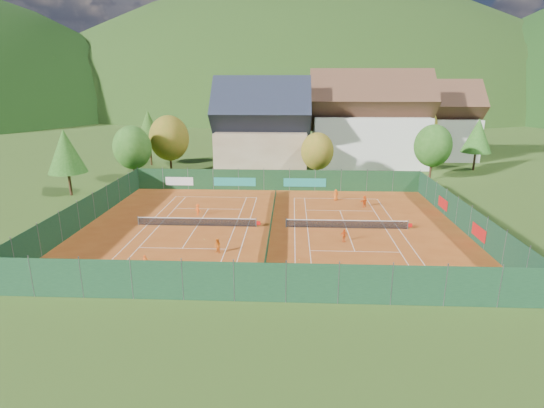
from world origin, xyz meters
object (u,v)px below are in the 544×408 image
Objects in this scene: chalet at (262,132)px; player_left_far at (198,210)px; ball_hopper at (431,270)px; player_left_near at (145,262)px; hotel_block_a at (369,125)px; hotel_block_b at (432,125)px; player_left_mid at (218,246)px; player_right_far_a at (336,195)px; player_right_near at (344,235)px; player_right_far_b at (364,201)px.

chalet reaches higher than player_left_far.
ball_hopper is 0.65× the size of player_left_near.
chalet is at bearing 111.45° from ball_hopper.
hotel_block_a is at bearing 86.67° from ball_hopper.
hotel_block_b reaches higher than player_left_far.
player_left_far is at bearing 145.36° from ball_hopper.
player_left_near is 0.91× the size of player_left_far.
hotel_block_a reaches higher than chalet.
hotel_block_a reaches higher than player_left_mid.
player_left_mid is 22.19m from player_right_far_a.
player_left_far is 17.75m from player_right_near.
hotel_block_a reaches higher than player_right_far_b.
hotel_block_b reaches higher than player_left_mid.
ball_hopper is at bearing 88.37° from player_right_far_a.
hotel_block_a is at bearing 27.85° from player_left_near.
hotel_block_b is 21.60× the size of ball_hopper.
ball_hopper is 19.56m from player_right_far_b.
ball_hopper is 9.51m from player_right_near.
chalet is 35.85m from hotel_block_b.
hotel_block_b reaches higher than player_left_near.
chalet is at bearing -162.47° from hotel_block_a.
player_right_far_b is at bearing -57.13° from chalet.
hotel_block_a is 41.13m from player_left_far.
player_left_near is 6.51m from player_left_mid.
player_left_mid is at bearing -123.87° from hotel_block_b.
player_left_far is at bearing 146.91° from player_left_mid.
hotel_block_b is 11.73× the size of player_right_far_a.
hotel_block_a reaches higher than player_right_far_a.
ball_hopper is at bearing -67.39° from player_right_near.
player_right_far_b is at bearing 55.60° from player_right_near.
hotel_block_a is (19.00, 6.00, 0.76)m from chalet.
player_left_near is (-39.88, -55.01, -6.00)m from hotel_block_b.
player_left_near is at bearing -174.11° from player_right_near.
player_right_far_a is (12.40, 18.41, 0.04)m from player_left_mid.
hotel_block_a reaches higher than player_right_near.
player_left_mid is at bearing 140.39° from player_left_far.
player_right_near is at bearing -115.37° from hotel_block_b.
hotel_block_a reaches higher than player_left_near.
chalet is 20.25× the size of ball_hopper.
player_left_near is 0.89× the size of player_left_mid.
player_right_far_a is at bearing -123.82° from hotel_block_b.
hotel_block_b is at bearing 29.74° from hotel_block_a.
chalet is 12.40× the size of player_right_near.
player_left_far is at bearing -133.92° from hotel_block_b.
player_right_near is (-22.75, -47.97, -5.97)m from hotel_block_b.
player_left_near is at bearing -99.52° from chalet.
player_right_near is (11.73, 3.40, -0.04)m from player_left_mid.
chalet reaches higher than hotel_block_b.
player_left_mid is at bearing 0.73° from player_left_near.
player_right_near reaches higher than player_left_near.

